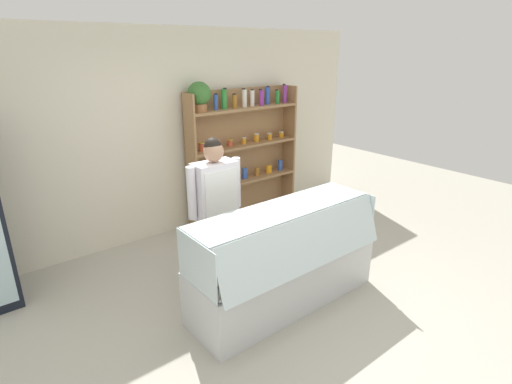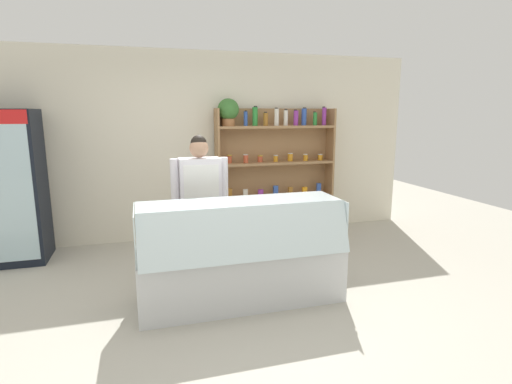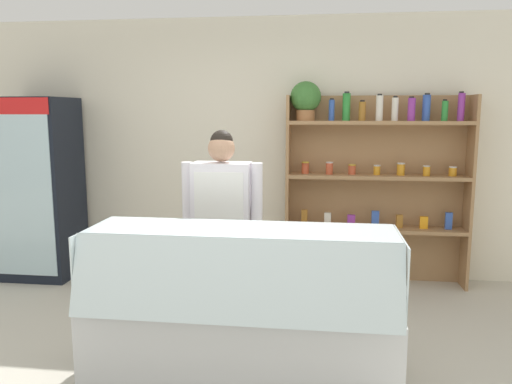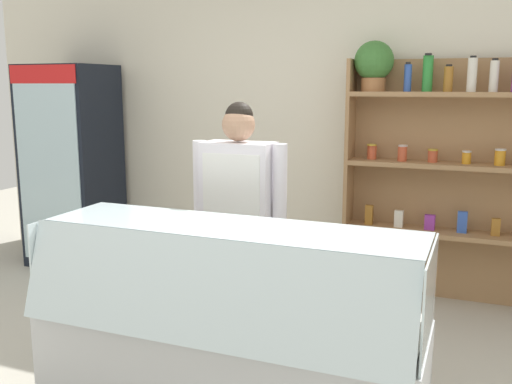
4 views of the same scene
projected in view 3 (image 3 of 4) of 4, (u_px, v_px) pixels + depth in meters
ground_plane at (219, 379)px, 3.27m from camera, size 12.00×12.00×0.00m
back_wall at (261, 148)px, 5.32m from camera, size 6.80×0.10×2.70m
drinks_fridge at (38, 188)px, 5.24m from camera, size 0.76×0.64×1.88m
shelving_unit at (366, 169)px, 4.99m from camera, size 1.80×0.30×2.03m
deli_display_case at (240, 334)px, 3.22m from camera, size 1.97×0.71×1.01m
shop_clerk at (222, 214)px, 3.92m from camera, size 0.64×0.25×1.60m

